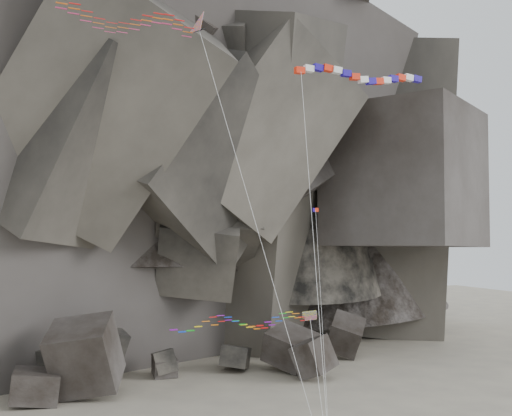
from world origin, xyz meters
name	(u,v)px	position (x,y,z in m)	size (l,w,h in m)	color
headland	(109,98)	(0.00, 70.00, 42.00)	(110.00, 70.00, 84.00)	#565046
boulder_field	(145,363)	(-2.24, 35.26, 2.51)	(61.15, 19.30, 9.78)	#47423F
delta_kite	(124,18)	(-12.84, -0.14, 32.89)	(17.84, 6.55, 32.57)	red
banner_kite	(361,77)	(6.39, 0.67, 30.97)	(12.19, 6.35, 29.86)	red
parafoil_kite	(239,321)	(-3.63, 2.06, 11.91)	(12.19, 7.49, 10.61)	yellow
pennant_kite	(319,274)	(1.77, -0.57, 15.44)	(2.52, 6.16, 18.60)	red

